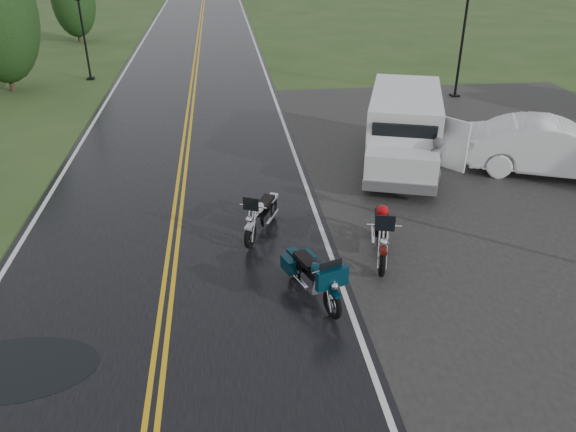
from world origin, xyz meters
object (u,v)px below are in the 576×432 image
Objects in this scene: motorcycle_teal at (333,293)px; lamp_post_far_right at (462,44)px; motorcycle_red at (383,250)px; person_at_van at (434,166)px; van_white at (371,150)px; sedan_white at (552,149)px; lamp_post_far_left at (84,36)px; motorcycle_silver at (250,226)px.

lamp_post_far_right is (8.82, 15.73, 1.77)m from motorcycle_teal.
person_at_van is (2.67, 4.23, 0.14)m from motorcycle_red.
person_at_van is (1.74, -0.65, -0.34)m from van_white.
motorcycle_teal is at bearing 150.14° from sedan_white.
lamp_post_far_left reaches higher than motorcycle_teal.
lamp_post_far_right is (4.76, 10.11, 1.55)m from person_at_van.
lamp_post_far_left is at bearing 92.71° from motorcycle_teal.
lamp_post_far_right is at bearing 41.12° from motorcycle_teal.
sedan_white is (8.27, 6.56, 0.22)m from motorcycle_teal.
lamp_post_far_right reaches higher than van_white.
person_at_van is 0.36× the size of lamp_post_far_right.
person_at_van is at bearing -2.51° from van_white.
motorcycle_red is 8.60m from sedan_white.
motorcycle_red is 22.22m from lamp_post_far_left.
van_white is (2.32, 6.27, 0.56)m from motorcycle_teal.
motorcycle_silver is (-2.86, 1.58, -0.07)m from motorcycle_red.
motorcycle_teal is 0.45× the size of lamp_post_far_right.
motorcycle_silver is 16.49m from lamp_post_far_right.
lamp_post_far_left is at bearing -66.91° from person_at_van.
lamp_post_far_left is at bearing 71.02° from sedan_white.
lamp_post_far_right reaches higher than lamp_post_far_left.
motorcycle_red is at bearing 148.66° from sedan_white.
motorcycle_teal is 1.00× the size of motorcycle_silver.
lamp_post_far_right is (0.55, 9.18, 1.55)m from sedan_white.
van_white is at bearing 92.86° from motorcycle_red.
van_white is (0.93, 4.89, 0.48)m from motorcycle_red.
motorcycle_silver is 6.14m from person_at_van.
motorcycle_teal is at bearing -121.49° from motorcycle_red.
van_white is 3.55× the size of person_at_van.
motorcycle_silver is 0.42× the size of sedan_white.
motorcycle_red is 0.40× the size of van_white.
motorcycle_red is 0.46× the size of sedan_white.
van_white is at bearing -36.85° from person_at_van.
person_at_van reaches higher than motorcycle_red.
lamp_post_far_left reaches higher than motorcycle_silver.
motorcycle_silver is 1.26× the size of person_at_van.
van_white reaches higher than motorcycle_silver.
motorcycle_silver is at bearing -128.85° from lamp_post_far_right.
van_white reaches higher than person_at_van.
van_white is 18.51m from lamp_post_far_left.
lamp_post_far_left is at bearing 130.64° from motorcycle_red.
van_white is (3.79, 3.31, 0.56)m from motorcycle_silver.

